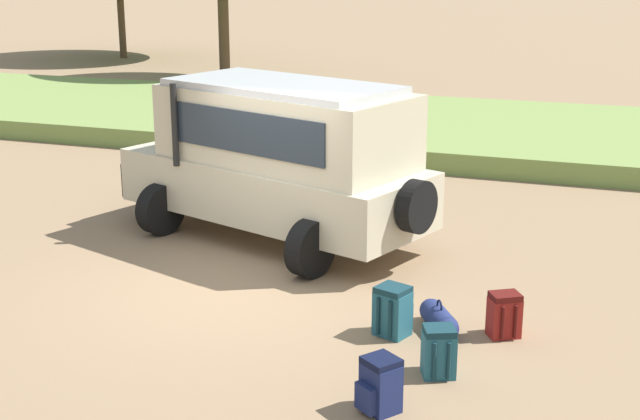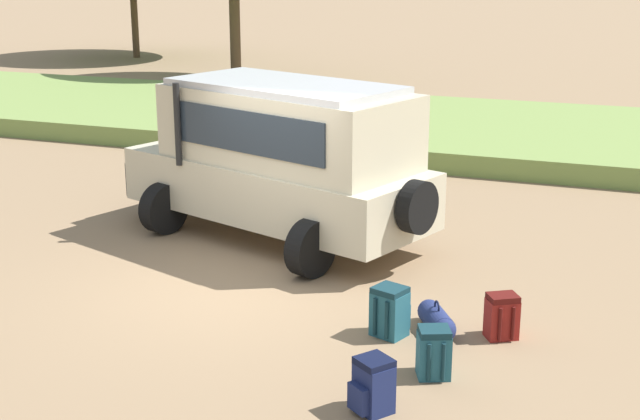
{
  "view_description": "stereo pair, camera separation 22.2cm",
  "coord_description": "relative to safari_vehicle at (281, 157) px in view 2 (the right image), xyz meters",
  "views": [
    {
      "loc": [
        4.69,
        -10.15,
        4.32
      ],
      "look_at": [
        0.94,
        0.52,
        1.0
      ],
      "focal_mm": 50.0,
      "sensor_mm": 36.0,
      "label": 1
    },
    {
      "loc": [
        4.9,
        -10.08,
        4.32
      ],
      "look_at": [
        0.94,
        0.52,
        1.0
      ],
      "focal_mm": 50.0,
      "sensor_mm": 36.0,
      "label": 2
    }
  ],
  "objects": [
    {
      "name": "duffel_bag_low_black_case",
      "position": [
        3.06,
        -2.6,
        -1.15
      ],
      "size": [
        0.57,
        0.76,
        0.39
      ],
      "color": "navy",
      "rests_on": "ground_plane"
    },
    {
      "name": "grass_bank",
      "position": [
        0.26,
        8.36,
        -1.07
      ],
      "size": [
        120.0,
        7.0,
        0.44
      ],
      "color": "olive",
      "rests_on": "ground_plane"
    },
    {
      "name": "ground_plane",
      "position": [
        0.26,
        -2.03,
        -1.29
      ],
      "size": [
        320.0,
        320.0,
        0.0
      ],
      "primitive_type": "plane",
      "color": "#8C7051"
    },
    {
      "name": "backpack_beside_front_wheel",
      "position": [
        2.57,
        -2.88,
        -1.0
      ],
      "size": [
        0.45,
        0.48,
        0.6
      ],
      "color": "#235B6B",
      "rests_on": "ground_plane"
    },
    {
      "name": "backpack_outermost",
      "position": [
        3.79,
        -2.5,
        -1.04
      ],
      "size": [
        0.43,
        0.44,
        0.53
      ],
      "color": "maroon",
      "rests_on": "ground_plane"
    },
    {
      "name": "backpack_near_rear_wheel",
      "position": [
        2.91,
        -4.65,
        -1.02
      ],
      "size": [
        0.45,
        0.47,
        0.56
      ],
      "color": "navy",
      "rests_on": "ground_plane"
    },
    {
      "name": "safari_vehicle",
      "position": [
        0.0,
        0.0,
        0.0
      ],
      "size": [
        5.44,
        3.68,
        2.44
      ],
      "color": "beige",
      "rests_on": "ground_plane"
    },
    {
      "name": "backpack_cluster_center",
      "position": [
        3.29,
        -3.72,
        -1.03
      ],
      "size": [
        0.42,
        0.45,
        0.55
      ],
      "color": "#235B6B",
      "rests_on": "ground_plane"
    }
  ]
}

